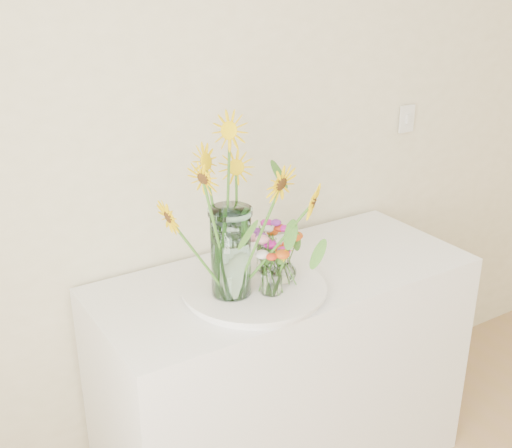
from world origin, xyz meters
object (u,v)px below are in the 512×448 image
tray (254,290)px  small_vase_b (284,266)px  small_vase_c (266,256)px  mason_jar (231,252)px  counter (284,376)px  small_vase_a (271,277)px

tray → small_vase_b: bearing=-10.8°
tray → small_vase_c: (0.10, 0.08, 0.07)m
mason_jar → small_vase_c: size_ratio=2.63×
tray → small_vase_b: 0.13m
tray → small_vase_c: 0.15m
counter → small_vase_a: size_ratio=11.40×
counter → small_vase_c: (-0.08, 0.01, 0.53)m
small_vase_a → counter: bearing=41.7°
small_vase_c → counter: bearing=-9.0°
tray → mason_jar: bearing=-179.4°
counter → small_vase_b: small_vase_b is taller
tray → small_vase_a: 0.10m
counter → tray: bearing=-158.7°
counter → small_vase_c: size_ratio=12.05×
counter → small_vase_c: 0.54m
counter → tray: 0.50m
mason_jar → small_vase_b: 0.22m
mason_jar → small_vase_c: 0.23m
mason_jar → small_vase_b: (0.20, -0.02, -0.09)m
small_vase_b → counter: bearing=52.0°
mason_jar → small_vase_c: (0.19, 0.08, -0.09)m
mason_jar → small_vase_c: mason_jar is taller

